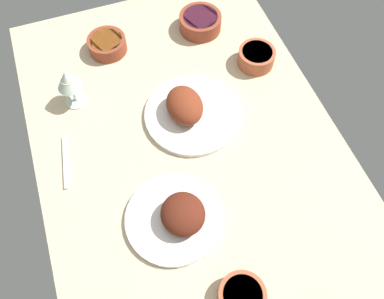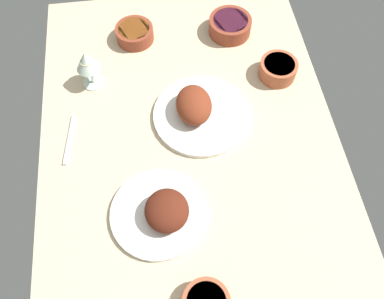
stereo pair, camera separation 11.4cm
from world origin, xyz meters
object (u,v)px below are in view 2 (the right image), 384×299
(bowl_soup, at_px, (135,33))
(wine_glass, at_px, (87,62))
(bowl_onions, at_px, (230,25))
(bowl_potatoes, at_px, (278,69))
(plate_far_side, at_px, (198,110))
(plate_near_viewer, at_px, (162,212))
(fork_loose, at_px, (69,139))

(bowl_soup, distance_m, wine_glass, 0.24)
(bowl_onions, xyz_separation_m, bowl_potatoes, (0.21, 0.12, -0.00))
(bowl_onions, bearing_deg, plate_far_side, -25.44)
(bowl_soup, relative_size, wine_glass, 0.93)
(plate_near_viewer, bearing_deg, bowl_potatoes, 135.96)
(plate_far_side, xyz_separation_m, fork_loose, (0.04, -0.40, -0.02))
(plate_near_viewer, distance_m, bowl_soup, 0.66)
(plate_near_viewer, height_order, fork_loose, plate_near_viewer)
(wine_glass, bearing_deg, bowl_onions, 109.08)
(bowl_soup, bearing_deg, fork_loose, -30.07)
(bowl_soup, bearing_deg, wine_glass, -39.72)
(wine_glass, distance_m, fork_loose, 0.24)
(bowl_onions, bearing_deg, bowl_potatoes, 29.37)
(bowl_soup, xyz_separation_m, bowl_potatoes, (0.23, 0.46, 0.00))
(bowl_onions, bearing_deg, plate_near_viewer, -24.90)
(bowl_soup, distance_m, fork_loose, 0.45)
(fork_loose, bearing_deg, bowl_onions, -47.61)
(bowl_potatoes, distance_m, wine_glass, 0.61)
(plate_near_viewer, xyz_separation_m, wine_glass, (-0.49, -0.18, 0.07))
(bowl_soup, relative_size, bowl_potatoes, 1.07)
(bowl_onions, height_order, wine_glass, wine_glass)
(plate_far_side, bearing_deg, plate_near_viewer, -24.30)
(plate_near_viewer, xyz_separation_m, plate_far_side, (-0.31, 0.14, 0.00))
(wine_glass, xyz_separation_m, fork_loose, (0.21, -0.08, -0.10))
(bowl_soup, bearing_deg, plate_far_side, 26.07)
(plate_far_side, bearing_deg, wine_glass, -118.52)
(plate_near_viewer, distance_m, wine_glass, 0.52)
(bowl_soup, bearing_deg, bowl_potatoes, 63.65)
(plate_far_side, xyz_separation_m, bowl_potatoes, (-0.13, 0.28, 0.00))
(plate_near_viewer, bearing_deg, bowl_onions, 155.10)
(bowl_soup, height_order, fork_loose, bowl_soup)
(plate_far_side, bearing_deg, bowl_soup, -153.93)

